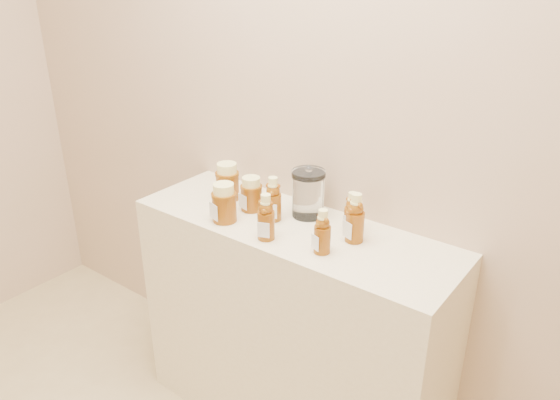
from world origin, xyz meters
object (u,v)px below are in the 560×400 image
Objects in this scene: display_table at (291,329)px; honey_jar_left at (227,181)px; bear_bottle_front_left at (266,214)px; bear_bottle_back_left at (273,196)px; glass_canister at (308,192)px.

honey_jar_left reaches higher than display_table.
bear_bottle_front_left reaches higher than honey_jar_left.
bear_bottle_back_left reaches higher than honey_jar_left.
glass_canister is (-0.00, 0.10, 0.54)m from display_table.
honey_jar_left is at bearing 131.37° from bear_bottle_front_left.
bear_bottle_back_left is at bearing -127.81° from glass_canister.
bear_bottle_front_left is 0.96× the size of glass_canister.
bear_bottle_back_left is at bearing -25.94° from honey_jar_left.
bear_bottle_front_left is 0.23m from glass_canister.
honey_jar_left is at bearing 174.41° from display_table.
honey_jar_left is (-0.25, 0.04, -0.02)m from bear_bottle_back_left.
honey_jar_left is at bearing 147.60° from bear_bottle_back_left.
bear_bottle_front_left is (-0.01, -0.13, 0.54)m from display_table.
bear_bottle_back_left is 0.13m from glass_canister.
display_table is 0.56m from bear_bottle_front_left.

